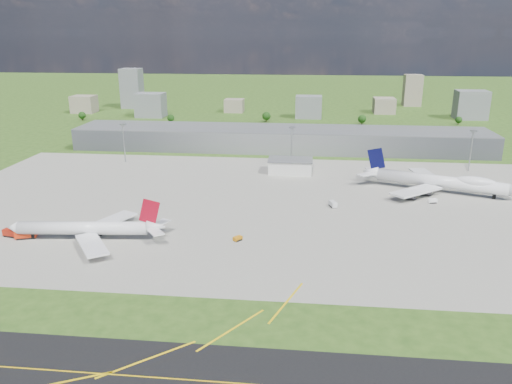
# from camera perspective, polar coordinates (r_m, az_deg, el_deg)

# --- Properties ---
(ground) EXTENTS (1400.00, 1400.00, 0.00)m
(ground) POSITION_cam_1_polar(r_m,az_deg,el_deg) (356.13, 2.63, 4.40)
(ground) COLOR #2B4D18
(ground) RESTS_ON ground
(apron) EXTENTS (360.00, 190.00, 0.08)m
(apron) POSITION_cam_1_polar(r_m,az_deg,el_deg) (250.00, 3.38, -1.43)
(apron) COLOR gray
(apron) RESTS_ON ground
(terminal) EXTENTS (300.00, 42.00, 15.00)m
(terminal) POSITION_cam_1_polar(r_m,az_deg,el_deg) (369.13, 2.79, 6.07)
(terminal) COLOR slate
(terminal) RESTS_ON ground
(ops_building) EXTENTS (26.00, 16.00, 8.00)m
(ops_building) POSITION_cam_1_polar(r_m,az_deg,el_deg) (306.25, 3.94, 2.94)
(ops_building) COLOR silver
(ops_building) RESTS_ON ground
(mast_west) EXTENTS (3.50, 2.00, 25.90)m
(mast_west) POSITION_cam_1_polar(r_m,az_deg,el_deg) (339.48, -14.91, 6.22)
(mast_west) COLOR gray
(mast_west) RESTS_ON ground
(mast_center) EXTENTS (3.50, 2.00, 25.90)m
(mast_center) POSITION_cam_1_polar(r_m,az_deg,el_deg) (317.72, 4.10, 6.01)
(mast_center) COLOR gray
(mast_center) RESTS_ON ground
(mast_east) EXTENTS (3.50, 2.00, 25.90)m
(mast_east) POSITION_cam_1_polar(r_m,az_deg,el_deg) (332.93, 23.45, 5.13)
(mast_east) COLOR gray
(mast_east) RESTS_ON ground
(airliner_red_twin) EXTENTS (65.65, 50.96, 18.01)m
(airliner_red_twin) POSITION_cam_1_polar(r_m,az_deg,el_deg) (217.83, -18.55, -3.99)
(airliner_red_twin) COLOR white
(airliner_red_twin) RESTS_ON ground
(airliner_blue_quad) EXTENTS (78.01, 59.55, 21.15)m
(airliner_blue_quad) POSITION_cam_1_polar(r_m,az_deg,el_deg) (285.04, 20.30, 1.12)
(airliner_blue_quad) COLOR white
(airliner_blue_quad) RESTS_ON ground
(fire_truck) EXTENTS (8.93, 5.56, 3.70)m
(fire_truck) POSITION_cam_1_polar(r_m,az_deg,el_deg) (229.53, -24.82, -4.43)
(fire_truck) COLOR red
(fire_truck) RESTS_ON ground
(crash_tender) EXTENTS (6.56, 3.77, 3.23)m
(crash_tender) POSITION_cam_1_polar(r_m,az_deg,el_deg) (234.42, -26.26, -4.24)
(crash_tender) COLOR #AF1E0C
(crash_tender) RESTS_ON ground
(tug_yellow) EXTENTS (4.01, 4.20, 1.83)m
(tug_yellow) POSITION_cam_1_polar(r_m,az_deg,el_deg) (206.70, -2.11, -5.36)
(tug_yellow) COLOR orange
(tug_yellow) RESTS_ON ground
(van_white_near) EXTENTS (4.14, 6.09, 2.81)m
(van_white_near) POSITION_cam_1_polar(r_m,az_deg,el_deg) (248.49, 8.78, -1.40)
(van_white_near) COLOR silver
(van_white_near) RESTS_ON ground
(van_white_far) EXTENTS (4.74, 3.07, 2.29)m
(van_white_far) POSITION_cam_1_polar(r_m,az_deg,el_deg) (266.31, 19.52, -0.99)
(van_white_far) COLOR white
(van_white_far) RESTS_ON ground
(bldg_far_w) EXTENTS (24.00, 20.00, 18.00)m
(bldg_far_w) POSITION_cam_1_polar(r_m,az_deg,el_deg) (573.74, -19.05, 9.47)
(bldg_far_w) COLOR gray
(bldg_far_w) RESTS_ON ground
(bldg_w) EXTENTS (28.00, 22.00, 24.00)m
(bldg_w) POSITION_cam_1_polar(r_m,az_deg,el_deg) (525.84, -11.94, 9.70)
(bldg_w) COLOR slate
(bldg_w) RESTS_ON ground
(bldg_cw) EXTENTS (20.00, 18.00, 14.00)m
(bldg_cw) POSITION_cam_1_polar(r_m,az_deg,el_deg) (547.09, -2.50, 9.83)
(bldg_cw) COLOR gray
(bldg_cw) RESTS_ON ground
(bldg_c) EXTENTS (26.00, 20.00, 22.00)m
(bldg_c) POSITION_cam_1_polar(r_m,az_deg,el_deg) (510.94, 6.03, 9.65)
(bldg_c) COLOR slate
(bldg_c) RESTS_ON ground
(bldg_ce) EXTENTS (22.00, 24.00, 16.00)m
(bldg_ce) POSITION_cam_1_polar(r_m,az_deg,el_deg) (556.76, 14.41, 9.55)
(bldg_ce) COLOR gray
(bldg_ce) RESTS_ON ground
(bldg_e) EXTENTS (30.00, 22.00, 28.00)m
(bldg_e) POSITION_cam_1_polar(r_m,az_deg,el_deg) (544.49, 23.35, 9.13)
(bldg_e) COLOR slate
(bldg_e) RESTS_ON ground
(bldg_tall_w) EXTENTS (22.00, 20.00, 44.00)m
(bldg_tall_w) POSITION_cam_1_polar(r_m,az_deg,el_deg) (593.91, -13.99, 11.42)
(bldg_tall_w) COLOR slate
(bldg_tall_w) RESTS_ON ground
(bldg_tall_e) EXTENTS (20.00, 18.00, 36.00)m
(bldg_tall_e) POSITION_cam_1_polar(r_m,az_deg,el_deg) (621.06, 17.44, 11.02)
(bldg_tall_e) COLOR gray
(bldg_tall_e) RESTS_ON ground
(tree_far_w) EXTENTS (7.20, 7.20, 8.80)m
(tree_far_w) POSITION_cam_1_polar(r_m,az_deg,el_deg) (521.00, -19.26, 8.27)
(tree_far_w) COLOR #382314
(tree_far_w) RESTS_ON ground
(tree_w) EXTENTS (6.75, 6.75, 8.25)m
(tree_w) POSITION_cam_1_polar(r_m,az_deg,el_deg) (485.14, -9.73, 8.33)
(tree_w) COLOR #382314
(tree_w) RESTS_ON ground
(tree_c) EXTENTS (8.10, 8.10, 9.90)m
(tree_c) POSITION_cam_1_polar(r_m,az_deg,el_deg) (483.70, 1.20, 8.67)
(tree_c) COLOR #382314
(tree_c) RESTS_ON ground
(tree_e) EXTENTS (7.65, 7.65, 9.35)m
(tree_e) POSITION_cam_1_polar(r_m,az_deg,el_deg) (479.77, 12.03, 8.17)
(tree_e) COLOR #382314
(tree_e) RESTS_ON ground
(tree_far_e) EXTENTS (6.30, 6.30, 7.70)m
(tree_far_e) POSITION_cam_1_polar(r_m,az_deg,el_deg) (506.90, 22.16, 7.65)
(tree_far_e) COLOR #382314
(tree_far_e) RESTS_ON ground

